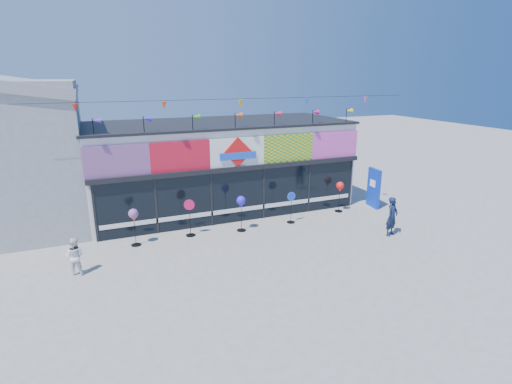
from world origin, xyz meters
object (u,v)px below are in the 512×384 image
blue_sign (374,188)px  child (75,256)px  spinner_4 (340,188)px  adult_man (392,217)px  spinner_1 (190,217)px  spinner_2 (241,203)px  spinner_3 (291,207)px  spinner_0 (134,216)px

blue_sign → child: size_ratio=1.54×
blue_sign → child: (-13.27, -1.94, -0.34)m
blue_sign → spinner_4: blue_sign is taller
adult_man → child: size_ratio=1.28×
spinner_1 → spinner_4: (7.17, 0.23, 0.36)m
spinner_4 → spinner_2: bearing=-174.3°
spinner_3 → child: spinner_3 is taller
spinner_0 → spinner_4: spinner_0 is taller
spinner_2 → child: 6.44m
spinner_0 → spinner_4: size_ratio=1.00×
spinner_1 → spinner_4: 7.19m
spinner_2 → adult_man: 6.06m
spinner_2 → spinner_4: spinner_2 is taller
blue_sign → spinner_1: bearing=-172.4°
spinner_2 → child: spinner_2 is taller
adult_man → child: bearing=153.2°
spinner_3 → spinner_4: bearing=9.2°
spinner_3 → adult_man: adult_man is taller
child → spinner_4: bearing=-147.3°
spinner_1 → spinner_2: spinner_1 is taller
spinner_3 → adult_man: 4.15m
blue_sign → spinner_3: 4.72m
spinner_4 → child: spinner_4 is taller
spinner_1 → spinner_2: (2.07, -0.28, 0.40)m
spinner_2 → adult_man: (5.38, -2.76, -0.41)m
blue_sign → spinner_3: (-4.70, -0.43, -0.22)m
spinner_4 → spinner_3: bearing=-170.8°
spinner_4 → blue_sign: bearing=-0.7°
child → spinner_1: bearing=-134.5°
spinner_2 → child: (-6.24, -1.45, -0.58)m
blue_sign → spinner_3: size_ratio=1.37×
spinner_3 → spinner_4: size_ratio=0.96×
spinner_1 → spinner_0: bearing=-176.3°
blue_sign → spinner_4: 1.94m
spinner_1 → adult_man: 8.04m
blue_sign → adult_man: bearing=-110.7°
spinner_3 → spinner_4: spinner_4 is taller
spinner_3 → adult_man: size_ratio=0.87×
blue_sign → spinner_3: bearing=-168.6°
spinner_0 → adult_man: bearing=-16.8°
blue_sign → spinner_4: (-1.93, 0.02, 0.21)m
spinner_3 → child: bearing=-170.0°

